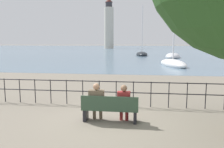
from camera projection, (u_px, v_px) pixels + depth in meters
name	position (u px, v px, depth m)	size (l,w,h in m)	color
ground_plane	(110.00, 121.00, 7.30)	(1000.00, 1000.00, 0.00)	gray
harbor_water	(139.00, 47.00, 165.55)	(600.00, 300.00, 0.01)	slate
park_bench	(110.00, 109.00, 7.18)	(1.87, 0.45, 0.90)	#334C38
seated_person_left	(97.00, 100.00, 7.27)	(0.50, 0.35, 1.28)	brown
seated_person_right	(124.00, 102.00, 7.16)	(0.42, 0.35, 1.25)	maroon
promenade_railing	(116.00, 89.00, 9.02)	(15.68, 0.04, 1.05)	black
sailboat_1	(142.00, 54.00, 47.44)	(2.80, 6.46, 10.96)	black
sailboat_2	(173.00, 64.00, 25.41)	(3.33, 6.57, 8.24)	white
sailboat_3	(173.00, 56.00, 40.13)	(3.84, 7.22, 7.77)	silver
harbor_lighthouse	(109.00, 25.00, 116.06)	(5.02, 5.02, 26.23)	beige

